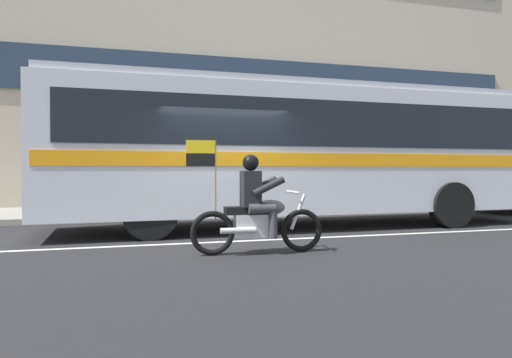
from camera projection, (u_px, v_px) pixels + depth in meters
ground_plane at (226, 237)px, 9.21m from camera, size 60.00×60.00×0.00m
sidewalk_curb at (190, 211)px, 14.11m from camera, size 28.00×3.80×0.15m
lane_center_stripe at (234, 241)px, 8.64m from camera, size 26.60×0.14×0.01m
office_building_facade at (180, 21)px, 16.18m from camera, size 28.00×0.89×12.91m
transit_bus at (303, 146)px, 10.90m from camera, size 11.51×2.80×3.22m
motorcycle_with_rider at (256, 211)px, 7.39m from camera, size 2.20×0.64×1.78m
fire_hydrant at (218, 198)px, 13.09m from camera, size 0.22×0.30×0.75m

